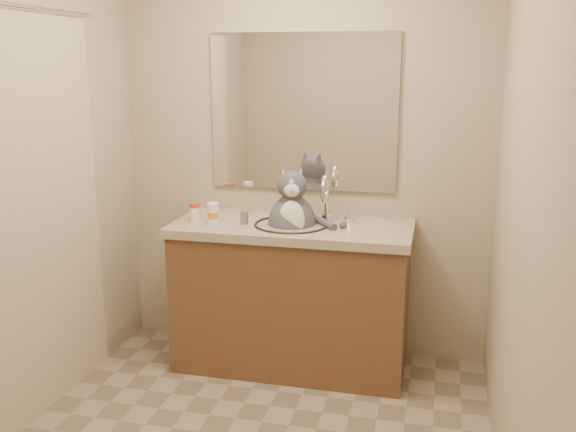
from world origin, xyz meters
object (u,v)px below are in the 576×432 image
object	(u,v)px
pill_bottle_orange	(213,213)
pill_bottle_redcap	(194,212)
grey_canister	(244,218)
cat	(292,221)

from	to	relation	value
pill_bottle_orange	pill_bottle_redcap	bearing A→B (deg)	169.38
pill_bottle_orange	grey_canister	distance (m)	0.18
pill_bottle_orange	cat	bearing A→B (deg)	9.90
cat	grey_canister	size ratio (longest dim) A/B	7.65
grey_canister	cat	bearing A→B (deg)	12.59
pill_bottle_redcap	grey_canister	world-z (taller)	pill_bottle_redcap
cat	grey_canister	bearing A→B (deg)	-179.25
cat	pill_bottle_redcap	xyz separation A→B (m)	(-0.56, -0.05, 0.04)
pill_bottle_orange	grey_canister	size ratio (longest dim) A/B	1.62
pill_bottle_redcap	pill_bottle_orange	world-z (taller)	pill_bottle_orange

